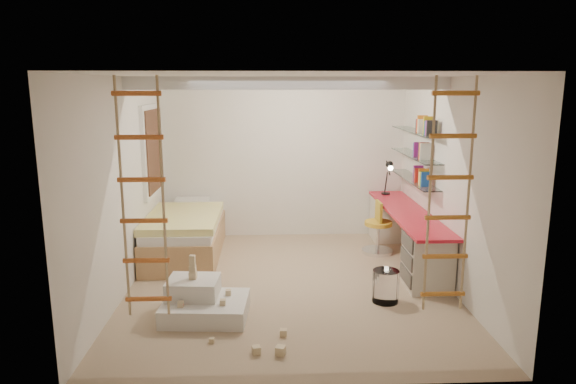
{
  "coord_description": "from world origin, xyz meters",
  "views": [
    {
      "loc": [
        -0.27,
        -6.14,
        2.5
      ],
      "look_at": [
        0.0,
        0.3,
        1.15
      ],
      "focal_mm": 32.0,
      "sensor_mm": 36.0,
      "label": 1
    }
  ],
  "objects_px": {
    "desk": "(406,234)",
    "bed": "(186,234)",
    "swivel_chair": "(378,234)",
    "play_platform": "(202,302)"
  },
  "relations": [
    {
      "from": "desk",
      "to": "bed",
      "type": "distance_m",
      "value": 3.22
    },
    {
      "from": "swivel_chair",
      "to": "play_platform",
      "type": "xyz_separation_m",
      "value": [
        -2.39,
        -2.08,
        -0.14
      ]
    },
    {
      "from": "swivel_chair",
      "to": "play_platform",
      "type": "height_order",
      "value": "swivel_chair"
    },
    {
      "from": "swivel_chair",
      "to": "play_platform",
      "type": "bearing_deg",
      "value": -139.01
    },
    {
      "from": "bed",
      "to": "play_platform",
      "type": "bearing_deg",
      "value": -76.72
    },
    {
      "from": "desk",
      "to": "swivel_chair",
      "type": "bearing_deg",
      "value": 130.24
    },
    {
      "from": "bed",
      "to": "swivel_chair",
      "type": "bearing_deg",
      "value": 0.21
    },
    {
      "from": "bed",
      "to": "swivel_chair",
      "type": "distance_m",
      "value": 2.88
    },
    {
      "from": "desk",
      "to": "play_platform",
      "type": "relative_size",
      "value": 2.94
    },
    {
      "from": "bed",
      "to": "swivel_chair",
      "type": "height_order",
      "value": "swivel_chair"
    }
  ]
}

